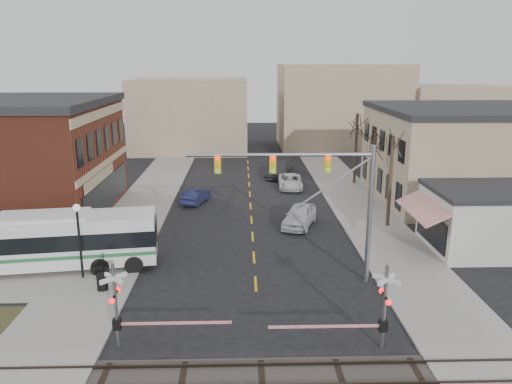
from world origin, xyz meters
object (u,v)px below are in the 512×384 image
(transit_bus, at_px, (45,241))
(rr_crossing_east, at_px, (375,308))
(pedestrian_far, at_px, (102,243))
(car_d, at_px, (280,169))
(street_lamp, at_px, (78,226))
(car_b, at_px, (196,196))
(traffic_signal_mast, at_px, (321,186))
(car_c, at_px, (290,181))
(car_a, at_px, (299,216))
(trash_bin, at_px, (102,282))
(pedestrian_near, at_px, (125,251))
(rr_crossing_west, at_px, (125,306))

(transit_bus, xyz_separation_m, rr_crossing_east, (17.71, -9.12, 0.06))
(pedestrian_far, bearing_deg, car_d, 26.39)
(street_lamp, distance_m, car_b, 17.26)
(traffic_signal_mast, xyz_separation_m, car_c, (0.52, 22.14, -5.07))
(car_a, xyz_separation_m, pedestrian_far, (-13.60, -6.00, 0.11))
(car_b, bearing_deg, traffic_signal_mast, 134.10)
(street_lamp, relative_size, car_a, 0.91)
(transit_bus, distance_m, pedestrian_far, 3.56)
(car_b, distance_m, pedestrian_far, 13.74)
(traffic_signal_mast, distance_m, car_c, 22.72)
(transit_bus, xyz_separation_m, car_a, (16.36, 8.02, -1.07))
(car_b, xyz_separation_m, pedestrian_far, (-5.03, -12.78, 0.29))
(street_lamp, distance_m, trash_bin, 3.57)
(transit_bus, relative_size, trash_bin, 14.52)
(pedestrian_far, bearing_deg, car_c, 18.37)
(street_lamp, relative_size, pedestrian_near, 2.82)
(car_d, xyz_separation_m, pedestrian_near, (-11.53, -24.55, 0.10))
(car_a, bearing_deg, car_c, 107.73)
(trash_bin, height_order, car_d, car_d)
(transit_bus, bearing_deg, pedestrian_far, 36.29)
(car_b, relative_size, pedestrian_near, 2.52)
(rr_crossing_west, distance_m, car_a, 19.26)
(rr_crossing_west, bearing_deg, pedestrian_far, 110.53)
(car_d, bearing_deg, pedestrian_near, -94.97)
(rr_crossing_east, height_order, car_d, rr_crossing_east)
(rr_crossing_west, bearing_deg, pedestrian_near, 103.03)
(street_lamp, height_order, pedestrian_near, street_lamp)
(car_a, height_order, car_b, car_a)
(trash_bin, bearing_deg, traffic_signal_mast, 4.50)
(rr_crossing_east, height_order, street_lamp, street_lamp)
(car_d, height_order, pedestrian_far, pedestrian_far)
(traffic_signal_mast, distance_m, rr_crossing_east, 8.08)
(traffic_signal_mast, height_order, car_b, traffic_signal_mast)
(pedestrian_near, bearing_deg, pedestrian_far, 69.65)
(rr_crossing_east, height_order, car_c, rr_crossing_east)
(rr_crossing_west, xyz_separation_m, pedestrian_far, (-3.99, 10.66, -1.02))
(car_d, bearing_deg, car_c, -62.39)
(traffic_signal_mast, bearing_deg, pedestrian_near, 166.59)
(rr_crossing_east, bearing_deg, traffic_signal_mast, 101.45)
(rr_crossing_west, bearing_deg, car_a, 60.03)
(car_b, height_order, pedestrian_far, pedestrian_far)
(pedestrian_near, bearing_deg, car_c, -15.98)
(transit_bus, height_order, traffic_signal_mast, traffic_signal_mast)
(rr_crossing_east, xyz_separation_m, car_c, (-0.90, 29.13, -1.28))
(trash_bin, bearing_deg, rr_crossing_east, -24.00)
(trash_bin, height_order, pedestrian_far, pedestrian_far)
(rr_crossing_east, bearing_deg, pedestrian_near, 143.28)
(street_lamp, xyz_separation_m, pedestrian_far, (0.21, 3.45, -2.36))
(pedestrian_far, bearing_deg, rr_crossing_west, -103.10)
(traffic_signal_mast, xyz_separation_m, car_a, (0.07, 10.15, -4.92))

